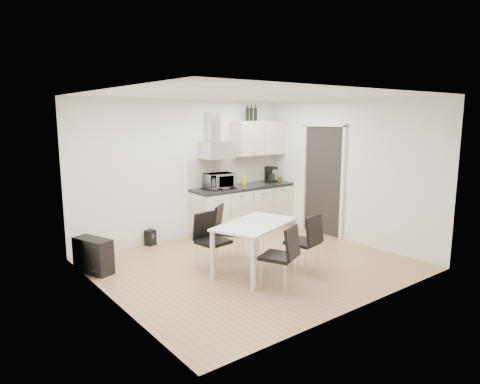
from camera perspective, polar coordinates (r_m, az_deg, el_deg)
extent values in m
plane|color=tan|center=(6.83, 1.65, -9.55)|extent=(4.50, 4.50, 0.00)
cube|color=white|center=(8.14, -7.26, 2.98)|extent=(4.50, 0.10, 2.60)
cube|color=white|center=(5.14, 15.97, -1.43)|extent=(4.50, 0.10, 2.60)
cube|color=white|center=(5.39, -17.14, -0.97)|extent=(0.10, 4.00, 2.60)
cube|color=white|center=(8.11, 14.12, 2.73)|extent=(0.10, 4.00, 2.60)
plane|color=white|center=(6.44, 1.77, 12.81)|extent=(4.50, 4.50, 0.00)
cube|color=white|center=(8.46, 10.97, 1.43)|extent=(0.08, 1.04, 2.10)
cube|color=beige|center=(8.80, 0.28, -4.71)|extent=(2.16, 0.52, 0.10)
cube|color=silver|center=(8.67, 0.45, -2.01)|extent=(2.20, 0.60, 0.76)
cube|color=black|center=(8.58, 0.49, 0.72)|extent=(2.22, 0.64, 0.04)
cube|color=beige|center=(8.77, -0.71, 2.97)|extent=(2.20, 0.02, 0.58)
cube|color=silver|center=(8.90, 2.51, 7.20)|extent=(1.20, 0.35, 0.70)
cube|color=silver|center=(8.21, -3.20, 5.56)|extent=(0.60, 0.46, 0.30)
cube|color=silver|center=(8.28, -3.67, 8.71)|extent=(0.22, 0.20, 0.55)
imported|color=silver|center=(8.19, -2.76, 1.71)|extent=(0.57, 0.36, 0.37)
cube|color=yellow|center=(8.71, 0.56, 1.59)|extent=(0.08, 0.04, 0.18)
cylinder|color=brown|center=(9.14, 5.24, 1.73)|extent=(0.04, 0.04, 0.11)
cylinder|color=#4C6626|center=(9.18, 5.52, 1.76)|extent=(0.04, 0.04, 0.11)
cylinder|color=black|center=(8.70, 1.00, 10.50)|extent=(0.07, 0.07, 0.32)
cylinder|color=black|center=(8.76, 1.52, 10.50)|extent=(0.07, 0.07, 0.32)
cylinder|color=black|center=(8.83, 2.08, 10.49)|extent=(0.07, 0.07, 0.32)
cube|color=white|center=(6.28, 2.07, -4.30)|extent=(1.51, 1.17, 0.03)
cube|color=white|center=(5.72, 1.78, -9.68)|extent=(0.06, 0.06, 0.72)
cube|color=white|center=(6.76, 7.15, -6.63)|extent=(0.06, 0.06, 0.72)
cube|color=white|center=(6.06, -3.67, -8.53)|extent=(0.06, 0.06, 0.72)
cube|color=white|center=(7.05, 2.26, -5.85)|extent=(0.06, 0.06, 0.72)
cube|color=black|center=(6.75, -18.97, -8.01)|extent=(0.46, 0.68, 0.52)
cube|color=gold|center=(6.74, -17.96, -6.32)|extent=(0.20, 0.53, 0.08)
cube|color=black|center=(7.90, -11.87, -5.97)|extent=(0.20, 0.19, 0.28)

